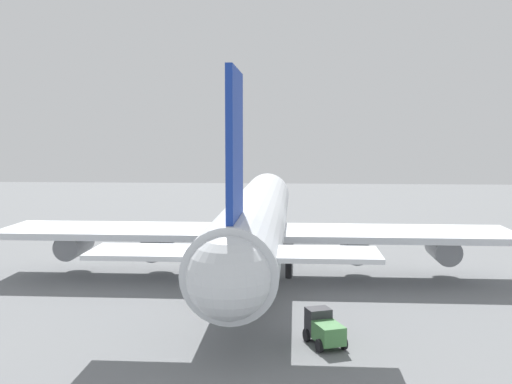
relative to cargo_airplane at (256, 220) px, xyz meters
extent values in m
plane|color=slate|center=(0.08, 0.00, -5.89)|extent=(246.23, 246.23, 0.00)
cylinder|color=silver|center=(0.08, 0.00, 0.12)|extent=(55.36, 6.78, 6.78)
sphere|color=silver|center=(27.75, 0.00, 0.12)|extent=(6.64, 6.64, 6.64)
sphere|color=silver|center=(-27.60, 0.00, 0.12)|extent=(5.76, 5.76, 5.76)
cube|color=#19389E|center=(-23.17, 0.00, 8.93)|extent=(7.75, 0.50, 10.84)
cube|color=silver|center=(-24.28, -5.38, 1.14)|extent=(4.98, 10.16, 0.36)
cube|color=silver|center=(-24.28, 5.38, 1.14)|extent=(4.98, 10.16, 0.36)
cube|color=silver|center=(-2.69, -14.80, -0.89)|extent=(9.41, 25.54, 0.70)
cube|color=silver|center=(-2.69, 14.80, -0.89)|extent=(9.41, 25.54, 0.70)
cylinder|color=gray|center=(-1.69, -10.97, -2.67)|extent=(5.42, 2.85, 2.85)
cylinder|color=gray|center=(-1.69, -20.42, -2.67)|extent=(5.42, 2.85, 2.85)
cylinder|color=gray|center=(-1.69, 10.97, -2.67)|extent=(5.42, 2.85, 2.85)
cylinder|color=gray|center=(-1.69, 20.42, -2.67)|extent=(5.42, 2.85, 2.85)
cylinder|color=black|center=(17.79, 0.00, -4.58)|extent=(0.70, 0.70, 2.63)
cylinder|color=black|center=(-2.69, -3.73, -4.58)|extent=(0.70, 0.70, 2.63)
cylinder|color=black|center=(-2.69, 3.73, -4.58)|extent=(0.70, 0.70, 2.63)
cube|color=#333338|center=(-22.25, -6.21, -4.42)|extent=(1.94, 2.13, 1.99)
cube|color=#4C8C4C|center=(-24.03, -6.91, -4.75)|extent=(2.89, 2.51, 1.34)
cylinder|color=black|center=(-21.92, -7.12, -5.42)|extent=(0.98, 0.61, 0.95)
cylinder|color=black|center=(-22.62, -5.32, -5.42)|extent=(0.98, 0.61, 0.95)
cylinder|color=black|center=(-24.13, -7.98, -5.42)|extent=(0.98, 0.61, 0.95)
cylinder|color=black|center=(-24.83, -6.19, -5.42)|extent=(0.98, 0.61, 0.95)
cone|color=orange|center=(27.78, 0.07, -5.49)|extent=(0.56, 0.56, 0.80)
camera|label=1|loc=(-66.40, -4.41, 9.65)|focal=41.80mm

